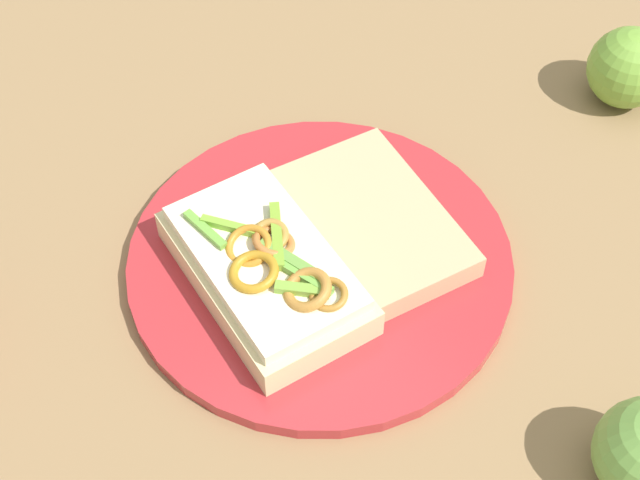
% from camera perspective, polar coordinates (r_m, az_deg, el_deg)
% --- Properties ---
extents(ground_plane, '(2.00, 2.00, 0.00)m').
position_cam_1_polar(ground_plane, '(0.73, 0.00, -1.58)').
color(ground_plane, olive).
rests_on(ground_plane, ground).
extents(plate, '(0.30, 0.30, 0.01)m').
position_cam_1_polar(plate, '(0.72, 0.00, -1.29)').
color(plate, '#B52B30').
rests_on(plate, ground_plane).
extents(sandwich, '(0.12, 0.18, 0.05)m').
position_cam_1_polar(sandwich, '(0.69, -3.31, -1.72)').
color(sandwich, beige).
rests_on(sandwich, plate).
extents(bread_slice_side, '(0.13, 0.17, 0.02)m').
position_cam_1_polar(bread_slice_side, '(0.73, 3.19, 1.09)').
color(bread_slice_side, tan).
rests_on(bread_slice_side, plate).
extents(apple_1, '(0.10, 0.10, 0.07)m').
position_cam_1_polar(apple_1, '(0.88, 18.35, 9.99)').
color(apple_1, '#74A839').
rests_on(apple_1, ground_plane).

